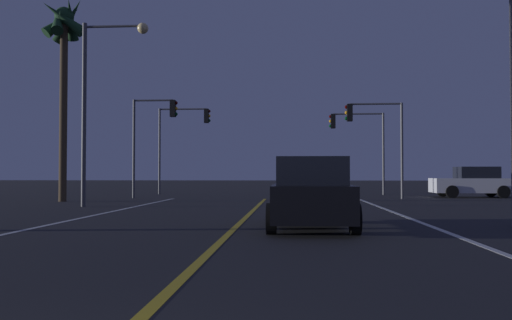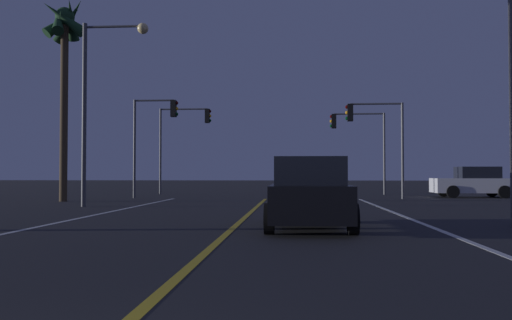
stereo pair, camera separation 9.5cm
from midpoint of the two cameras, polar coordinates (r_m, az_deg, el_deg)
The scene contains 12 objects.
lane_edge_right at distance 11.88m, azimuth 20.82°, elevation -7.74°, with size 0.16×31.68×0.01m, color silver.
lane_edge_left at distance 12.99m, azimuth -25.19°, elevation -7.16°, with size 0.16×31.68×0.01m, color silver.
lane_center_divider at distance 11.47m, azimuth -3.28°, elevation -8.07°, with size 0.16×31.68×0.01m, color gold.
car_lead_same_lane at distance 12.66m, azimuth 5.78°, elevation -3.73°, with size 2.02×4.30×1.70m.
car_crossing_side at distance 31.45m, azimuth 22.49°, elevation -2.28°, with size 4.30×2.02×1.70m.
traffic_light_near_right at distance 28.07m, azimuth 12.60°, elevation 3.51°, with size 3.02×0.36×5.02m.
traffic_light_near_left at distance 28.74m, azimuth -11.09°, elevation 3.73°, with size 2.46×0.36×5.32m.
traffic_light_far_right at distance 33.48m, azimuth 10.81°, elevation 2.86°, with size 3.45×0.36×5.13m.
traffic_light_far_left at distance 33.98m, azimuth -7.95°, elevation 3.24°, with size 3.38×0.36×5.52m.
street_lamp_right_near at distance 14.73m, azimuth 24.43°, elevation 13.03°, with size 1.99×0.44×7.84m.
street_lamp_left_mid at distance 21.97m, azimuth -16.71°, elevation 7.58°, with size 2.68×0.44×7.36m.
palm_tree_left_mid at distance 27.19m, azimuth -20.26°, elevation 12.28°, with size 2.27×2.06×9.77m.
Camera 1 is at (1.37, -1.46, 1.32)m, focal length 36.70 mm.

